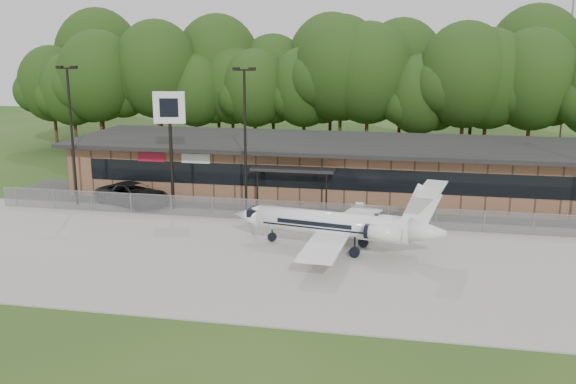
% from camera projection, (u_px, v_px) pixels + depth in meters
% --- Properties ---
extents(ground, '(160.00, 160.00, 0.00)m').
position_uv_depth(ground, '(260.00, 317.00, 28.60)').
color(ground, '#244217').
rests_on(ground, ground).
extents(apron, '(64.00, 18.00, 0.08)m').
position_uv_depth(apron, '(293.00, 258.00, 36.22)').
color(apron, '#9E9B93').
rests_on(apron, ground).
extents(parking_lot, '(50.00, 9.00, 0.06)m').
position_uv_depth(parking_lot, '(322.00, 207.00, 47.19)').
color(parking_lot, '#383835').
rests_on(parking_lot, ground).
extents(terminal, '(41.00, 11.65, 4.30)m').
position_uv_depth(terminal, '(331.00, 167.00, 50.92)').
color(terminal, brown).
rests_on(terminal, ground).
extents(fence, '(46.00, 0.04, 1.52)m').
position_uv_depth(fence, '(313.00, 213.00, 42.72)').
color(fence, gray).
rests_on(fence, ground).
extents(treeline, '(72.00, 12.00, 15.00)m').
position_uv_depth(treeline, '(354.00, 84.00, 66.90)').
color(treeline, '#1F3A12').
rests_on(treeline, ground).
extents(radio_mast, '(0.20, 0.20, 25.00)m').
position_uv_depth(radio_mast, '(570.00, 34.00, 67.29)').
color(radio_mast, gray).
rests_on(radio_mast, ground).
extents(light_pole_left, '(1.55, 0.30, 10.23)m').
position_uv_depth(light_pole_left, '(71.00, 125.00, 46.34)').
color(light_pole_left, black).
rests_on(light_pole_left, ground).
extents(light_pole_mid, '(1.55, 0.30, 10.23)m').
position_uv_depth(light_pole_mid, '(245.00, 130.00, 43.88)').
color(light_pole_mid, black).
rests_on(light_pole_mid, ground).
extents(business_jet, '(12.88, 11.55, 4.34)m').
position_uv_depth(business_jet, '(340.00, 226.00, 37.08)').
color(business_jet, white).
rests_on(business_jet, ground).
extents(suv, '(6.61, 4.86, 1.67)m').
position_uv_depth(suv, '(133.00, 194.00, 47.60)').
color(suv, '#28282A').
rests_on(suv, ground).
extents(pole_sign, '(2.23, 0.68, 8.50)m').
position_uv_depth(pole_sign, '(170.00, 120.00, 45.09)').
color(pole_sign, black).
rests_on(pole_sign, ground).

